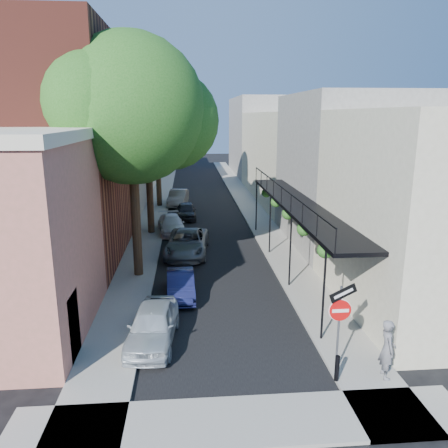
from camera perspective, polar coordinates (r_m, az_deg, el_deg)
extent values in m
plane|color=black|center=(13.23, 1.81, -21.95)|extent=(160.00, 160.00, 0.00)
cube|color=black|center=(41.38, -2.90, 3.22)|extent=(6.00, 64.00, 0.01)
cube|color=gray|center=(41.44, -8.44, 3.18)|extent=(2.00, 64.00, 0.12)
cube|color=gray|center=(41.69, 2.61, 3.38)|extent=(2.00, 64.00, 0.12)
cube|color=gray|center=(12.40, 2.39, -24.42)|extent=(12.00, 2.00, 0.12)
cube|color=beige|center=(15.16, -19.13, -12.48)|extent=(0.10, 1.20, 2.20)
cube|color=maroon|center=(26.19, -24.51, 8.93)|extent=(10.00, 12.00, 12.00)
cube|color=gray|center=(24.91, -13.82, 14.19)|extent=(0.06, 7.00, 4.00)
cube|color=gray|center=(37.58, -16.78, 8.48)|extent=(8.00, 12.00, 9.00)
cube|color=beige|center=(51.29, -13.63, 10.58)|extent=(8.00, 16.00, 10.00)
cube|color=#C47064|center=(65.20, -11.74, 10.46)|extent=(8.00, 12.00, 8.00)
cube|color=beige|center=(19.49, 27.19, 1.32)|extent=(8.00, 9.00, 8.00)
cube|color=gray|center=(27.80, 17.10, 6.68)|extent=(8.00, 10.00, 9.00)
cube|color=beige|center=(42.08, 9.52, 8.73)|extent=(8.00, 20.00, 8.00)
cube|color=gray|center=(59.59, 5.30, 11.34)|extent=(8.00, 16.00, 10.00)
cube|color=black|center=(21.77, 9.93, 2.52)|extent=(2.00, 16.00, 0.15)
cube|color=black|center=(21.39, 7.55, 4.81)|extent=(0.05, 16.00, 0.05)
cylinder|color=black|center=(15.56, 12.89, -8.86)|extent=(0.08, 0.08, 3.40)
cylinder|color=black|center=(29.60, 4.25, 2.40)|extent=(0.08, 0.08, 3.40)
sphere|color=#1C4D16|center=(16.13, 13.09, -3.36)|extent=(0.60, 0.60, 0.60)
sphere|color=#1C4D16|center=(21.72, 8.34, 1.34)|extent=(0.60, 0.60, 0.60)
sphere|color=#1C4D16|center=(27.48, 5.56, 4.09)|extent=(0.60, 0.60, 0.60)
cylinder|color=#595B60|center=(13.96, 14.70, -13.39)|extent=(0.07, 0.07, 2.90)
cylinder|color=red|center=(13.62, 14.94, -10.85)|extent=(0.66, 0.04, 0.66)
cube|color=white|center=(13.59, 14.98, -10.90)|extent=(0.50, 0.02, 0.10)
cylinder|color=white|center=(13.64, 14.91, -10.81)|extent=(0.70, 0.02, 0.70)
cube|color=black|center=(13.41, 15.31, -8.71)|extent=(0.89, 0.15, 0.58)
cube|color=white|center=(13.38, 15.35, -8.76)|extent=(0.60, 0.10, 0.31)
cylinder|color=black|center=(13.96, 14.54, -17.77)|extent=(0.14, 0.14, 0.80)
cylinder|color=#342415|center=(21.22, -11.49, 2.15)|extent=(0.44, 0.44, 7.00)
sphere|color=#1C4D16|center=(20.78, -12.12, 14.43)|extent=(6.80, 6.80, 6.80)
sphere|color=#1C4D16|center=(21.67, -7.12, 13.28)|extent=(4.76, 4.76, 4.76)
cylinder|color=#342415|center=(29.11, -9.69, 4.72)|extent=(0.44, 0.44, 6.30)
sphere|color=#1C4D16|center=(28.75, -10.03, 12.71)|extent=(6.00, 6.00, 6.00)
sphere|color=#1C4D16|center=(29.57, -6.88, 11.88)|extent=(4.20, 4.20, 4.20)
cylinder|color=#342415|center=(37.94, -8.61, 7.70)|extent=(0.44, 0.44, 7.35)
sphere|color=#1C4D16|center=(37.72, -8.88, 14.85)|extent=(7.00, 7.00, 7.00)
sphere|color=#1C4D16|center=(38.69, -6.08, 14.17)|extent=(4.90, 4.90, 4.90)
imported|color=#A9B5BC|center=(15.79, -9.29, -12.88)|extent=(1.91, 4.05, 1.34)
imported|color=#151943|center=(19.39, -5.69, -7.88)|extent=(1.32, 3.42, 1.11)
imported|color=slate|center=(24.97, -4.84, -2.48)|extent=(2.75, 5.16, 1.38)
imported|color=white|center=(29.66, -6.87, -0.06)|extent=(2.19, 4.25, 1.18)
imported|color=black|center=(33.65, -4.96, 1.72)|extent=(1.53, 3.62, 1.22)
imported|color=gray|center=(38.66, -6.01, 3.42)|extent=(1.95, 4.32, 1.38)
imported|color=slate|center=(14.29, 20.54, -15.04)|extent=(0.50, 0.71, 1.84)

